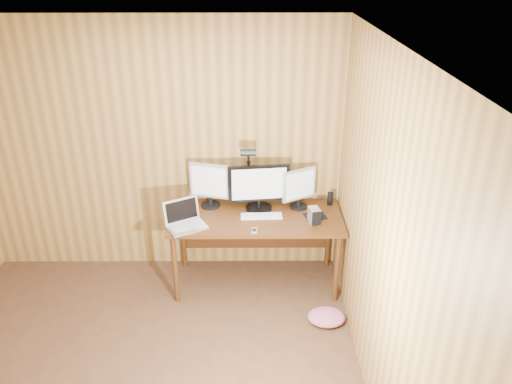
{
  "coord_description": "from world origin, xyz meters",
  "views": [
    {
      "loc": [
        0.91,
        -2.44,
        2.98
      ],
      "look_at": [
        0.93,
        1.58,
        1.02
      ],
      "focal_mm": 35.0,
      "sensor_mm": 36.0,
      "label": 1
    }
  ],
  "objects_px": {
    "monitor_right": "(299,188)",
    "monitor_center": "(259,187)",
    "keyboard": "(261,216)",
    "desk_lamp": "(249,167)",
    "laptop": "(185,220)",
    "hard_drive": "(314,215)",
    "phone": "(254,230)",
    "desk": "(256,223)",
    "mouse": "(315,214)",
    "monitor_left": "(210,184)",
    "speaker": "(330,199)"
  },
  "relations": [
    {
      "from": "monitor_right",
      "to": "desk",
      "type": "bearing_deg",
      "value": 163.32
    },
    {
      "from": "keyboard",
      "to": "desk_lamp",
      "type": "distance_m",
      "value": 0.48
    },
    {
      "from": "monitor_left",
      "to": "monitor_right",
      "type": "height_order",
      "value": "monitor_left"
    },
    {
      "from": "desk",
      "to": "monitor_center",
      "type": "relative_size",
      "value": 2.77
    },
    {
      "from": "keyboard",
      "to": "monitor_right",
      "type": "bearing_deg",
      "value": 24.96
    },
    {
      "from": "desk",
      "to": "mouse",
      "type": "distance_m",
      "value": 0.58
    },
    {
      "from": "monitor_right",
      "to": "speaker",
      "type": "xyz_separation_m",
      "value": [
        0.31,
        0.06,
        -0.15
      ]
    },
    {
      "from": "desk",
      "to": "hard_drive",
      "type": "bearing_deg",
      "value": -20.76
    },
    {
      "from": "monitor_right",
      "to": "keyboard",
      "type": "bearing_deg",
      "value": 178.24
    },
    {
      "from": "hard_drive",
      "to": "monitor_left",
      "type": "bearing_deg",
      "value": 149.3
    },
    {
      "from": "monitor_right",
      "to": "monitor_center",
      "type": "bearing_deg",
      "value": 155.25
    },
    {
      "from": "laptop",
      "to": "mouse",
      "type": "bearing_deg",
      "value": -21.63
    },
    {
      "from": "hard_drive",
      "to": "speaker",
      "type": "distance_m",
      "value": 0.4
    },
    {
      "from": "desk",
      "to": "monitor_right",
      "type": "xyz_separation_m",
      "value": [
        0.41,
        0.09,
        0.33
      ]
    },
    {
      "from": "phone",
      "to": "desk_lamp",
      "type": "xyz_separation_m",
      "value": [
        -0.05,
        0.51,
        0.39
      ]
    },
    {
      "from": "laptop",
      "to": "phone",
      "type": "xyz_separation_m",
      "value": [
        0.62,
        -0.1,
        -0.05
      ]
    },
    {
      "from": "monitor_right",
      "to": "mouse",
      "type": "distance_m",
      "value": 0.3
    },
    {
      "from": "laptop",
      "to": "hard_drive",
      "type": "distance_m",
      "value": 1.17
    },
    {
      "from": "laptop",
      "to": "desk_lamp",
      "type": "relative_size",
      "value": 0.64
    },
    {
      "from": "desk",
      "to": "phone",
      "type": "relative_size",
      "value": 17.17
    },
    {
      "from": "keyboard",
      "to": "desk_lamp",
      "type": "height_order",
      "value": "desk_lamp"
    },
    {
      "from": "desk_lamp",
      "to": "phone",
      "type": "bearing_deg",
      "value": -76.43
    },
    {
      "from": "monitor_center",
      "to": "desk",
      "type": "bearing_deg",
      "value": -120.94
    },
    {
      "from": "monitor_left",
      "to": "keyboard",
      "type": "bearing_deg",
      "value": -9.42
    },
    {
      "from": "monitor_right",
      "to": "keyboard",
      "type": "height_order",
      "value": "monitor_right"
    },
    {
      "from": "keyboard",
      "to": "laptop",
      "type": "bearing_deg",
      "value": -169.27
    },
    {
      "from": "monitor_center",
      "to": "mouse",
      "type": "bearing_deg",
      "value": -22.54
    },
    {
      "from": "hard_drive",
      "to": "desk_lamp",
      "type": "xyz_separation_m",
      "value": [
        -0.59,
        0.35,
        0.33
      ]
    },
    {
      "from": "monitor_right",
      "to": "desk_lamp",
      "type": "height_order",
      "value": "desk_lamp"
    },
    {
      "from": "monitor_right",
      "to": "speaker",
      "type": "bearing_deg",
      "value": -17.25
    },
    {
      "from": "phone",
      "to": "desk",
      "type": "bearing_deg",
      "value": 89.57
    },
    {
      "from": "monitor_center",
      "to": "monitor_right",
      "type": "distance_m",
      "value": 0.38
    },
    {
      "from": "monitor_center",
      "to": "laptop",
      "type": "xyz_separation_m",
      "value": [
        -0.67,
        -0.31,
        -0.18
      ]
    },
    {
      "from": "laptop",
      "to": "speaker",
      "type": "height_order",
      "value": "laptop"
    },
    {
      "from": "desk_lamp",
      "to": "keyboard",
      "type": "bearing_deg",
      "value": -56.65
    },
    {
      "from": "monitor_center",
      "to": "monitor_right",
      "type": "relative_size",
      "value": 1.46
    },
    {
      "from": "monitor_center",
      "to": "laptop",
      "type": "distance_m",
      "value": 0.76
    },
    {
      "from": "monitor_left",
      "to": "monitor_right",
      "type": "xyz_separation_m",
      "value": [
        0.84,
        -0.03,
        -0.02
      ]
    },
    {
      "from": "monitor_center",
      "to": "mouse",
      "type": "height_order",
      "value": "monitor_center"
    },
    {
      "from": "monitor_left",
      "to": "monitor_right",
      "type": "distance_m",
      "value": 0.84
    },
    {
      "from": "desk",
      "to": "speaker",
      "type": "xyz_separation_m",
      "value": [
        0.72,
        0.15,
        0.19
      ]
    },
    {
      "from": "monitor_right",
      "to": "phone",
      "type": "relative_size",
      "value": 4.25
    },
    {
      "from": "keyboard",
      "to": "mouse",
      "type": "xyz_separation_m",
      "value": [
        0.5,
        0.01,
        0.01
      ]
    },
    {
      "from": "monitor_center",
      "to": "mouse",
      "type": "xyz_separation_m",
      "value": [
        0.52,
        -0.15,
        -0.21
      ]
    },
    {
      "from": "phone",
      "to": "desk_lamp",
      "type": "bearing_deg",
      "value": 98.1
    },
    {
      "from": "desk_lamp",
      "to": "laptop",
      "type": "bearing_deg",
      "value": -136.9
    },
    {
      "from": "phone",
      "to": "speaker",
      "type": "relative_size",
      "value": 0.73
    },
    {
      "from": "monitor_right",
      "to": "keyboard",
      "type": "xyz_separation_m",
      "value": [
        -0.36,
        -0.18,
        -0.2
      ]
    },
    {
      "from": "keyboard",
      "to": "hard_drive",
      "type": "xyz_separation_m",
      "value": [
        0.48,
        -0.1,
        0.06
      ]
    },
    {
      "from": "monitor_right",
      "to": "laptop",
      "type": "xyz_separation_m",
      "value": [
        -1.05,
        -0.34,
        -0.15
      ]
    }
  ]
}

